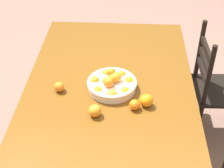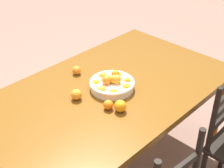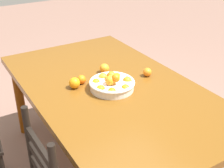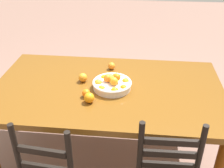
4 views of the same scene
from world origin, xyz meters
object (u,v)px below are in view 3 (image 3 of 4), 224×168
Objects in this scene: orange_loose_0 at (104,68)px; orange_loose_1 at (75,83)px; fruit_bowl at (112,84)px; dining_table at (111,96)px; orange_loose_3 at (81,79)px; orange_loose_2 at (147,72)px.

orange_loose_1 is (-0.11, 0.30, 0.00)m from orange_loose_0.
fruit_bowl reaches higher than orange_loose_1.
dining_table is at bearing 162.65° from orange_loose_0.
orange_loose_3 is (-0.07, 0.23, -0.00)m from orange_loose_0.
orange_loose_0 is 0.32m from orange_loose_1.
dining_table is 0.26m from orange_loose_0.
orange_loose_0 is at bearing -72.98° from orange_loose_3.
dining_table is 0.13m from fruit_bowl.
fruit_bowl is at bearing -124.56° from orange_loose_1.
orange_loose_2 is at bearing -89.22° from dining_table.
orange_loose_1 is at bearing 109.50° from orange_loose_0.
orange_loose_1 is at bearing 55.44° from fruit_bowl.
fruit_bowl reaches higher than orange_loose_3.
fruit_bowl is at bearing 161.46° from orange_loose_0.
orange_loose_0 is 1.15× the size of orange_loose_3.
orange_loose_0 is (0.22, -0.07, 0.12)m from dining_table.
fruit_bowl is 0.34m from orange_loose_2.
fruit_bowl is 0.26m from orange_loose_1.
orange_loose_1 reaches higher than orange_loose_3.
orange_loose_0 is at bearing -18.54° from fruit_bowl.
orange_loose_3 is at bearing -63.02° from orange_loose_1.
fruit_bowl reaches higher than orange_loose_0.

